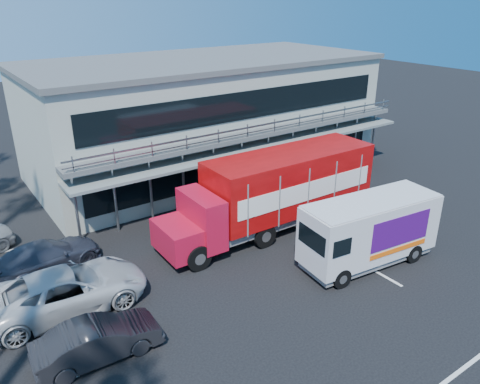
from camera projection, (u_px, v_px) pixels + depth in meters
ground at (332, 280)px, 19.53m from camera, size 120.00×120.00×0.00m
building at (205, 115)px, 30.93m from camera, size 22.40×12.00×7.30m
red_truck at (277, 189)px, 23.03m from camera, size 11.57×2.95×3.88m
white_van at (369, 230)px, 20.16m from camera, size 6.41×2.82×3.03m
parked_car_b at (98, 340)px, 15.12m from camera, size 4.15×1.61×1.35m
parked_car_c at (68, 290)px, 17.47m from camera, size 5.97×2.94×1.63m
parked_car_d at (46, 257)px, 19.93m from camera, size 4.94×2.74×1.35m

